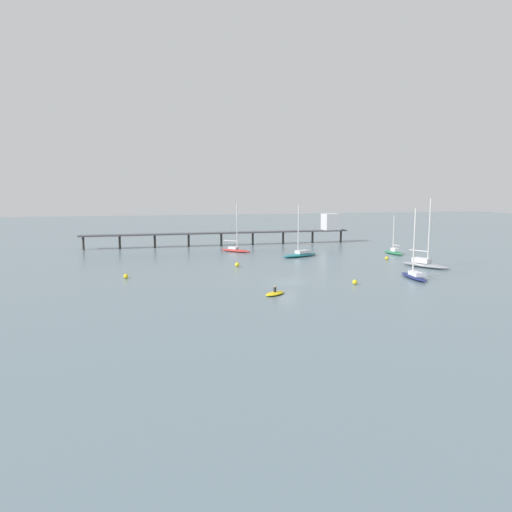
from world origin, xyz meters
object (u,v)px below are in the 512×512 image
Objects in this scene: pier at (278,228)px; sailboat_red at (235,249)px; sailboat_navy at (414,274)px; mooring_buoy_near at (387,258)px; mooring_buoy_far at (355,282)px; mooring_buoy_mid at (126,276)px; sailboat_green at (394,251)px; mooring_buoy_outer at (237,265)px; sailboat_teal at (300,254)px; sailboat_gray at (425,263)px; dinghy_yellow at (275,293)px.

sailboat_red is (-13.28, -11.98, -3.36)m from pier.
sailboat_navy is 1.01× the size of sailboat_red.
sailboat_red is 16.21× the size of mooring_buoy_near.
mooring_buoy_far is 32.36m from mooring_buoy_mid.
sailboat_navy is 41.43m from mooring_buoy_mid.
mooring_buoy_mid is at bearing -165.36° from sailboat_green.
sailboat_green is 0.77× the size of sailboat_navy.
mooring_buoy_outer is at bearing -167.84° from sailboat_green.
sailboat_teal is 17.00m from mooring_buoy_outer.
mooring_buoy_far is at bearing -23.35° from mooring_buoy_mid.
sailboat_green is 16.75m from sailboat_gray.
mooring_buoy_near is (-1.40, 9.39, -0.38)m from sailboat_gray.
sailboat_red is at bearing 134.05° from sailboat_teal.
mooring_buoy_near is at bearing -130.01° from sailboat_green.
sailboat_green is 0.67× the size of sailboat_gray.
sailboat_navy is at bearing -116.07° from sailboat_green.
pier is 86.14× the size of mooring_buoy_outer.
sailboat_teal is at bearing 24.81° from mooring_buoy_mid.
sailboat_teal is (10.35, -10.69, -0.02)m from sailboat_red.
sailboat_red is at bearing 115.55° from sailboat_navy.
sailboat_green is 11.26× the size of mooring_buoy_mid.
mooring_buoy_far is (7.58, -38.54, -0.27)m from sailboat_red.
pier is at bearing 109.49° from mooring_buoy_near.
sailboat_red reaches higher than mooring_buoy_near.
dinghy_yellow is (-34.71, -29.67, -0.35)m from sailboat_green.
sailboat_navy is 41.07m from sailboat_red.
pier is 29.49m from sailboat_green.
sailboat_green reaches higher than pier.
sailboat_gray reaches higher than sailboat_teal.
mooring_buoy_mid is at bearing 164.11° from sailboat_navy.
pier is at bearing 60.93° from mooring_buoy_outer.
pier is 50.97m from mooring_buoy_far.
sailboat_teal is at bearing 84.32° from mooring_buoy_far.
sailboat_navy is 13.82× the size of mooring_buoy_outer.
sailboat_red is at bearing -137.93° from pier.
sailboat_teal is (-7.37, 26.36, -0.06)m from sailboat_navy.
sailboat_gray is at bearing 29.57° from mooring_buoy_far.
dinghy_yellow is 22.32m from mooring_buoy_outer.
sailboat_red is 14.88m from sailboat_teal.
sailboat_teal is 34.58m from dinghy_yellow.
sailboat_gray is 23.30m from sailboat_teal.
sailboat_navy is at bearing -38.73° from mooring_buoy_outer.
sailboat_gray is 15.69× the size of mooring_buoy_outer.
sailboat_navy is at bearing 8.30° from mooring_buoy_far.
mooring_buoy_outer is (0.58, 22.31, 0.16)m from dinghy_yellow.
pier is 42.26m from sailboat_gray.
sailboat_navy reaches higher than mooring_buoy_mid.
sailboat_teal reaches higher than sailboat_green.
sailboat_teal is 13.74× the size of mooring_buoy_outer.
mooring_buoy_outer is (-34.13, -7.35, -0.19)m from sailboat_green.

